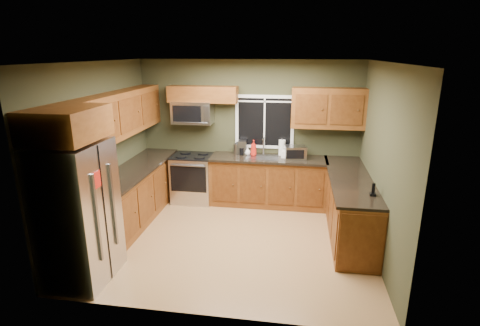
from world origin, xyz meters
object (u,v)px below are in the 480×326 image
(cordless_phone, at_px, (373,192))
(soap_bottle_c, at_px, (247,151))
(soap_bottle_b, at_px, (284,153))
(paper_towel_roll, at_px, (282,148))
(toaster_oven, at_px, (295,152))
(range, at_px, (193,178))
(soap_bottle_a, at_px, (254,148))
(coffee_maker, at_px, (242,148))
(refrigerator, at_px, (78,213))
(microwave, at_px, (193,112))
(kettle, at_px, (237,148))

(cordless_phone, bearing_deg, soap_bottle_c, 137.39)
(soap_bottle_b, bearing_deg, paper_towel_roll, 105.55)
(toaster_oven, xyz_separation_m, soap_bottle_b, (-0.20, 0.02, -0.02))
(range, bearing_deg, soap_bottle_a, 5.32)
(toaster_oven, xyz_separation_m, paper_towel_roll, (-0.25, 0.20, 0.03))
(toaster_oven, height_order, coffee_maker, coffee_maker)
(refrigerator, xyz_separation_m, soap_bottle_b, (2.44, 2.80, 0.14))
(microwave, height_order, soap_bottle_a, microwave)
(microwave, xyz_separation_m, toaster_oven, (1.95, -0.13, -0.67))
(microwave, bearing_deg, cordless_phone, -31.06)
(paper_towel_roll, height_order, soap_bottle_b, paper_towel_roll)
(microwave, bearing_deg, range, -89.98)
(refrigerator, bearing_deg, soap_bottle_b, 48.94)
(microwave, relative_size, coffee_maker, 2.87)
(range, height_order, soap_bottle_a, soap_bottle_a)
(kettle, height_order, soap_bottle_a, soap_bottle_a)
(paper_towel_roll, xyz_separation_m, cordless_phone, (1.33, -1.90, -0.09))
(coffee_maker, bearing_deg, range, -169.76)
(kettle, distance_m, soap_bottle_c, 0.22)
(kettle, height_order, cordless_phone, kettle)
(kettle, bearing_deg, toaster_oven, -8.75)
(microwave, distance_m, cordless_phone, 3.61)
(range, distance_m, coffee_maker, 1.13)
(range, relative_size, microwave, 1.23)
(range, relative_size, soap_bottle_c, 6.23)
(coffee_maker, bearing_deg, refrigerator, -119.05)
(kettle, xyz_separation_m, soap_bottle_b, (0.91, -0.15, -0.01))
(toaster_oven, relative_size, soap_bottle_a, 1.42)
(toaster_oven, height_order, soap_bottle_a, soap_bottle_a)
(soap_bottle_a, bearing_deg, soap_bottle_b, -7.67)
(coffee_maker, relative_size, soap_bottle_a, 0.89)
(coffee_maker, relative_size, soap_bottle_b, 1.30)
(toaster_oven, xyz_separation_m, cordless_phone, (1.08, -1.70, -0.06))
(coffee_maker, height_order, soap_bottle_b, coffee_maker)
(coffee_maker, xyz_separation_m, soap_bottle_b, (0.81, -0.14, -0.02))
(microwave, bearing_deg, paper_towel_roll, 2.50)
(cordless_phone, bearing_deg, range, 150.86)
(microwave, relative_size, paper_towel_roll, 2.32)
(kettle, distance_m, soap_bottle_b, 0.92)
(range, relative_size, kettle, 3.83)
(soap_bottle_c, bearing_deg, refrigerator, -120.93)
(toaster_oven, relative_size, soap_bottle_c, 2.81)
(refrigerator, height_order, microwave, microwave)
(paper_towel_roll, height_order, soap_bottle_a, paper_towel_roll)
(refrigerator, distance_m, paper_towel_roll, 3.82)
(refrigerator, bearing_deg, coffee_maker, 60.95)
(range, bearing_deg, cordless_phone, -29.14)
(toaster_oven, bearing_deg, microwave, 176.28)
(toaster_oven, bearing_deg, range, -179.73)
(cordless_phone, bearing_deg, microwave, 148.94)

